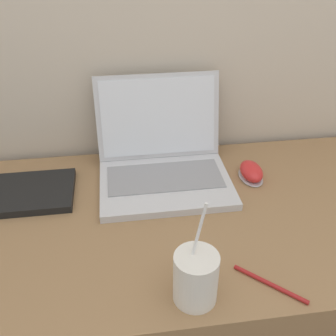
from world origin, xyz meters
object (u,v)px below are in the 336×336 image
Objects in this scene: drink_cup at (196,277)px; pen at (270,284)px; computer_mouse at (251,172)px; laptop at (163,159)px.

pen is at bearing 2.10° from drink_cup.
computer_mouse is (0.24, 0.38, -0.04)m from drink_cup.
laptop is at bearing 111.01° from pen.
drink_cup is 1.82× the size of pen.
laptop is 0.43m from drink_cup.
laptop is 1.61× the size of drink_cup.
drink_cup is (0.01, -0.43, 0.00)m from laptop.
computer_mouse is at bearing 77.58° from pen.
drink_cup reaches higher than pen.
laptop is 0.45m from pen.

